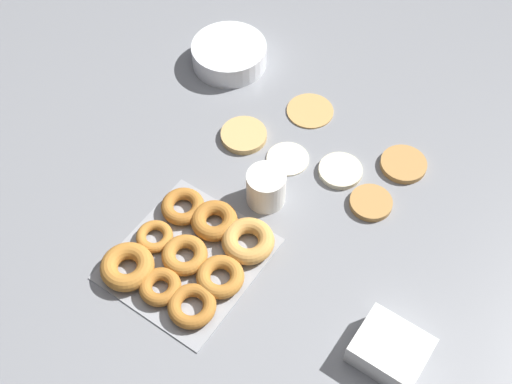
{
  "coord_description": "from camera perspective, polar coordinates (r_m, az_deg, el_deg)",
  "views": [
    {
      "loc": [
        0.42,
        -0.73,
        1.16
      ],
      "look_at": [
        -0.03,
        -0.07,
        0.04
      ],
      "focal_mm": 45.0,
      "sensor_mm": 36.0,
      "label": 1
    }
  ],
  "objects": [
    {
      "name": "pancake_0",
      "position": [
        1.51,
        -1.1,
        5.07
      ],
      "size": [
        0.11,
        0.11,
        0.02
      ],
      "primitive_type": "cylinder",
      "color": "tan",
      "rests_on": "ground_plane"
    },
    {
      "name": "pancake_4",
      "position": [
        1.5,
        12.97,
        2.43
      ],
      "size": [
        0.11,
        0.11,
        0.01
      ],
      "primitive_type": "cylinder",
      "color": "#B27F42",
      "rests_on": "ground_plane"
    },
    {
      "name": "container_stack",
      "position": [
        1.24,
        11.86,
        -13.58
      ],
      "size": [
        0.13,
        0.11,
        0.06
      ],
      "color": "white",
      "rests_on": "ground_plane"
    },
    {
      "name": "ground_plane",
      "position": [
        1.43,
        2.74,
        0.33
      ],
      "size": [
        3.0,
        3.0,
        0.0
      ],
      "primitive_type": "plane",
      "color": "gray"
    },
    {
      "name": "pancake_5",
      "position": [
        1.46,
        7.51,
        1.89
      ],
      "size": [
        0.1,
        0.1,
        0.01
      ],
      "primitive_type": "cylinder",
      "color": "beige",
      "rests_on": "ground_plane"
    },
    {
      "name": "pancake_1",
      "position": [
        1.42,
        10.17,
        -0.94
      ],
      "size": [
        0.09,
        0.09,
        0.01
      ],
      "primitive_type": "cylinder",
      "color": "#B27F42",
      "rests_on": "ground_plane"
    },
    {
      "name": "paper_cup",
      "position": [
        1.38,
        0.9,
        0.39
      ],
      "size": [
        0.09,
        0.09,
        0.08
      ],
      "color": "white",
      "rests_on": "ground_plane"
    },
    {
      "name": "donut_tray",
      "position": [
        1.32,
        -5.88,
        -5.53
      ],
      "size": [
        0.28,
        0.3,
        0.04
      ],
      "color": "#93969B",
      "rests_on": "ground_plane"
    },
    {
      "name": "pancake_3",
      "position": [
        1.58,
        4.83,
        7.25
      ],
      "size": [
        0.11,
        0.11,
        0.01
      ],
      "primitive_type": "cylinder",
      "color": "tan",
      "rests_on": "ground_plane"
    },
    {
      "name": "batter_bowl",
      "position": [
        1.67,
        -2.4,
        12.12
      ],
      "size": [
        0.19,
        0.19,
        0.06
      ],
      "color": "white",
      "rests_on": "ground_plane"
    },
    {
      "name": "pancake_2",
      "position": [
        1.47,
        2.85,
        3.02
      ],
      "size": [
        0.1,
        0.1,
        0.01
      ],
      "primitive_type": "cylinder",
      "color": "beige",
      "rests_on": "ground_plane"
    }
  ]
}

